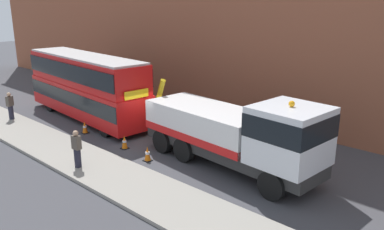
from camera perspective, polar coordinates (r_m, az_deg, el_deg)
ground_plane at (r=21.41m, az=-5.94°, el=-3.66°), size 120.00×120.00×0.00m
near_kerb at (r=19.07m, az=-15.46°, el=-6.52°), size 60.00×2.80×0.15m
recovery_tow_truck at (r=17.26m, az=6.37°, el=-2.45°), size 10.22×3.35×3.67m
double_decker_bus at (r=25.58m, az=-15.19°, el=4.35°), size 11.18×3.43×4.06m
pedestrian_onlooker at (r=26.80m, az=-24.96°, el=1.17°), size 0.39×0.47×1.71m
pedestrian_bystander at (r=18.04m, az=-16.42°, el=-4.82°), size 0.43×0.33×1.71m
traffic_cone_near_bus at (r=23.12m, az=-15.35°, el=-1.76°), size 0.36×0.36×0.72m
traffic_cone_midway at (r=20.28m, az=-9.81°, el=-3.95°), size 0.36×0.36×0.72m
traffic_cone_near_truck at (r=18.62m, az=-6.51°, el=-5.68°), size 0.36×0.36×0.72m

